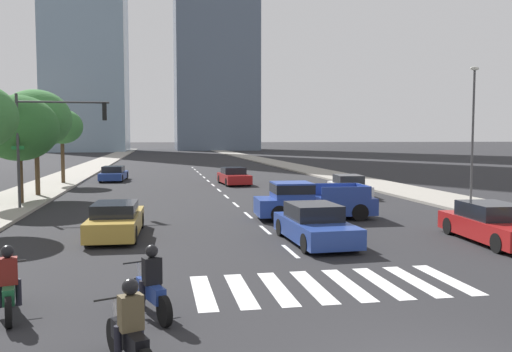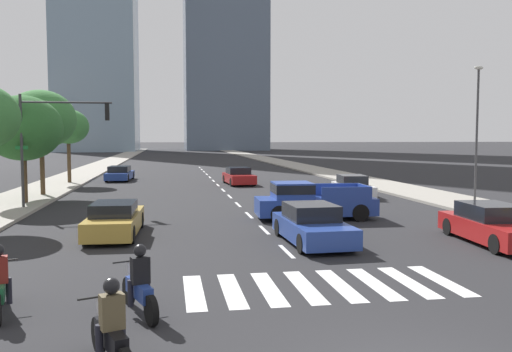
{
  "view_description": "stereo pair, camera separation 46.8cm",
  "coord_description": "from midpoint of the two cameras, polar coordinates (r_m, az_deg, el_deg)",
  "views": [
    {
      "loc": [
        -4.16,
        -7.11,
        3.66
      ],
      "look_at": [
        0.0,
        15.12,
        2.0
      ],
      "focal_mm": 36.94,
      "sensor_mm": 36.0,
      "label": 1
    },
    {
      "loc": [
        -3.7,
        -7.19,
        3.66
      ],
      "look_at": [
        0.0,
        15.12,
        2.0
      ],
      "focal_mm": 36.94,
      "sensor_mm": 36.0,
      "label": 2
    }
  ],
  "objects": [
    {
      "name": "street_tree_third",
      "position": [
        34.84,
        -21.91,
        5.71
      ],
      "size": [
        4.2,
        4.2,
        6.41
      ],
      "color": "#4C3823",
      "rests_on": "sidewalk_west"
    },
    {
      "name": "sedan_red_2",
      "position": [
        20.12,
        24.82,
        -4.88
      ],
      "size": [
        2.12,
        4.91,
        1.36
      ],
      "rotation": [
        0.0,
        0.0,
        -1.64
      ],
      "color": "maroon",
      "rests_on": "ground"
    },
    {
      "name": "lane_divider_center",
      "position": [
        40.63,
        -3.83,
        -0.98
      ],
      "size": [
        0.14,
        50.0,
        0.01
      ],
      "color": "silver",
      "rests_on": "ground"
    },
    {
      "name": "motorcycle_trailing",
      "position": [
        11.29,
        -11.35,
        -11.69
      ],
      "size": [
        1.01,
        2.04,
        1.49
      ],
      "rotation": [
        0.0,
        0.0,
        1.93
      ],
      "color": "black",
      "rests_on": "ground"
    },
    {
      "name": "traffic_signal_far",
      "position": [
        28.52,
        -20.38,
        4.75
      ],
      "size": [
        4.75,
        0.28,
        5.68
      ],
      "color": "#333335",
      "rests_on": "sidewalk_west"
    },
    {
      "name": "sedan_gold_4",
      "position": [
        20.23,
        -14.39,
        -4.64
      ],
      "size": [
        1.91,
        4.81,
        1.28
      ],
      "rotation": [
        0.0,
        0.0,
        1.53
      ],
      "color": "#B28E38",
      "rests_on": "ground"
    },
    {
      "name": "sedan_blue_3",
      "position": [
        18.45,
        6.83,
        -5.33
      ],
      "size": [
        1.99,
        4.55,
        1.35
      ],
      "rotation": [
        0.0,
        0.0,
        -1.54
      ],
      "color": "navy",
      "rests_on": "ground"
    },
    {
      "name": "office_tower_center_skyline",
      "position": [
        163.08,
        -3.42,
        18.14
      ],
      "size": [
        23.26,
        24.89,
        95.78
      ],
      "color": "slate",
      "rests_on": "ground"
    },
    {
      "name": "motorcycle_third",
      "position": [
        8.88,
        -13.92,
        -16.19
      ],
      "size": [
        1.04,
        2.05,
        1.49
      ],
      "rotation": [
        0.0,
        0.0,
        1.94
      ],
      "color": "black",
      "rests_on": "ground"
    },
    {
      "name": "sedan_blue_5",
      "position": [
        46.08,
        -14.25,
        0.23
      ],
      "size": [
        2.17,
        4.83,
        1.25
      ],
      "rotation": [
        0.0,
        0.0,
        1.5
      ],
      "color": "navy",
      "rests_on": "ground"
    },
    {
      "name": "sidewalk_west",
      "position": [
        38.23,
        -21.88,
        -1.49
      ],
      "size": [
        4.0,
        260.0,
        0.15
      ],
      "primitive_type": "cube",
      "color": "gray",
      "rests_on": "ground"
    },
    {
      "name": "street_lamp_east",
      "position": [
        30.55,
        23.23,
        5.21
      ],
      "size": [
        0.5,
        0.24,
        7.28
      ],
      "color": "#3F3F42",
      "rests_on": "sidewalk_east"
    },
    {
      "name": "sedan_white_1",
      "position": [
        33.24,
        10.82,
        -1.15
      ],
      "size": [
        2.21,
        4.82,
        1.32
      ],
      "rotation": [
        0.0,
        0.0,
        -1.67
      ],
      "color": "silver",
      "rests_on": "ground"
    },
    {
      "name": "street_tree_second",
      "position": [
        30.85,
        -23.52,
        4.76
      ],
      "size": [
        4.12,
        4.12,
        5.76
      ],
      "color": "#4C3823",
      "rests_on": "sidewalk_west"
    },
    {
      "name": "sidewalk_east",
      "position": [
        40.67,
        14.0,
        -0.99
      ],
      "size": [
        4.0,
        260.0,
        0.15
      ],
      "primitive_type": "cube",
      "color": "gray",
      "rests_on": "ground"
    },
    {
      "name": "crosswalk_near",
      "position": [
        13.39,
        8.2,
        -11.68
      ],
      "size": [
        6.75,
        2.93,
        0.01
      ],
      "color": "silver",
      "rests_on": "ground"
    },
    {
      "name": "pickup_truck",
      "position": [
        23.7,
        6.38,
        -2.73
      ],
      "size": [
        5.35,
        2.16,
        1.67
      ],
      "rotation": [
        0.0,
        0.0,
        3.1
      ],
      "color": "navy",
      "rests_on": "ground"
    },
    {
      "name": "sedan_red_0",
      "position": [
        41.03,
        -1.56,
        -0.07
      ],
      "size": [
        2.17,
        4.59,
        1.33
      ],
      "rotation": [
        0.0,
        0.0,
        -1.5
      ],
      "color": "maroon",
      "rests_on": "ground"
    },
    {
      "name": "street_tree_fourth",
      "position": [
        43.52,
        -19.38,
        5.05
      ],
      "size": [
        3.16,
        3.16,
        5.71
      ],
      "color": "#4C3823",
      "rests_on": "sidewalk_west"
    }
  ]
}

